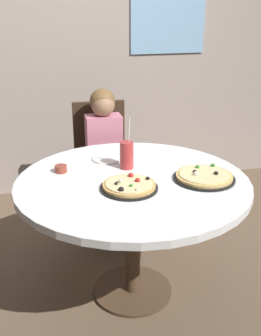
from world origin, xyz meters
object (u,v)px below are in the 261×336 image
(diner_child, at_px, (106,171))
(plate_small, at_px, (107,159))
(pizza_cheese, at_px, (204,177))
(pizza_veggie, at_px, (129,186))
(soda_cup, at_px, (127,155))
(dining_table, at_px, (133,194))
(sauce_bowl, at_px, (61,169))
(chair_wooden, at_px, (102,157))

(diner_child, relative_size, plate_small, 6.01)
(pizza_cheese, bearing_deg, pizza_veggie, -176.90)
(pizza_veggie, bearing_deg, plate_small, 93.76)
(soda_cup, bearing_deg, diner_child, 90.97)
(pizza_cheese, distance_m, plate_small, 0.63)
(dining_table, bearing_deg, sauce_bowl, 150.84)
(pizza_veggie, xyz_separation_m, sauce_bowl, (-0.32, 0.32, 0.00))
(chair_wooden, xyz_separation_m, pizza_cheese, (0.38, -1.06, 0.24))
(diner_child, bearing_deg, sauce_bowl, -122.40)
(diner_child, height_order, sauce_bowl, diner_child)
(sauce_bowl, bearing_deg, soda_cup, -4.51)
(pizza_cheese, height_order, soda_cup, soda_cup)
(chair_wooden, height_order, diner_child, diner_child)
(chair_wooden, relative_size, pizza_veggie, 3.14)
(pizza_cheese, bearing_deg, chair_wooden, 109.72)
(sauce_bowl, xyz_separation_m, plate_small, (0.29, 0.13, -0.02))
(plate_small, bearing_deg, pizza_cheese, -42.89)
(plate_small, bearing_deg, dining_table, -77.09)
(chair_wooden, bearing_deg, soda_cup, -89.48)
(diner_child, height_order, plate_small, diner_child)
(pizza_veggie, xyz_separation_m, plate_small, (-0.03, 0.45, -0.01))
(chair_wooden, distance_m, plate_small, 0.68)
(dining_table, height_order, pizza_veggie, pizza_veggie)
(dining_table, distance_m, soda_cup, 0.25)
(pizza_cheese, bearing_deg, plate_small, 137.11)
(pizza_veggie, distance_m, pizza_cheese, 0.43)
(dining_table, distance_m, plate_small, 0.36)
(soda_cup, bearing_deg, plate_small, 118.27)
(dining_table, xyz_separation_m, chair_wooden, (0.00, 0.97, -0.13))
(diner_child, height_order, pizza_veggie, diner_child)
(pizza_cheese, relative_size, plate_small, 1.88)
(chair_wooden, xyz_separation_m, sauce_bowl, (-0.37, -0.77, 0.24))
(chair_wooden, bearing_deg, diner_child, -91.00)
(soda_cup, relative_size, sauce_bowl, 4.40)
(pizza_veggie, relative_size, plate_small, 1.68)
(sauce_bowl, bearing_deg, diner_child, 57.60)
(soda_cup, height_order, sauce_bowl, soda_cup)
(dining_table, relative_size, pizza_veggie, 4.26)
(soda_cup, bearing_deg, dining_table, -92.90)
(pizza_veggie, distance_m, soda_cup, 0.30)
(dining_table, xyz_separation_m, pizza_veggie, (-0.05, -0.11, 0.11))
(pizza_cheese, bearing_deg, diner_child, 113.57)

